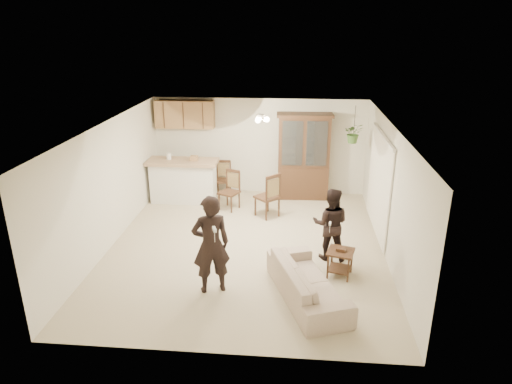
# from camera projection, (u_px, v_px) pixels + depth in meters

# --- Properties ---
(floor) EXTENTS (6.50, 6.50, 0.00)m
(floor) POSITION_uv_depth(u_px,v_px,m) (246.00, 246.00, 9.34)
(floor) COLOR #C2B193
(floor) RESTS_ON ground
(ceiling) EXTENTS (5.50, 6.50, 0.02)m
(ceiling) POSITION_uv_depth(u_px,v_px,m) (245.00, 126.00, 8.47)
(ceiling) COLOR white
(ceiling) RESTS_ON wall_back
(wall_back) EXTENTS (5.50, 0.02, 2.50)m
(wall_back) POSITION_uv_depth(u_px,v_px,m) (259.00, 146.00, 11.94)
(wall_back) COLOR silver
(wall_back) RESTS_ON ground
(wall_front) EXTENTS (5.50, 0.02, 2.50)m
(wall_front) POSITION_uv_depth(u_px,v_px,m) (218.00, 275.00, 5.87)
(wall_front) COLOR silver
(wall_front) RESTS_ON ground
(wall_left) EXTENTS (0.02, 6.50, 2.50)m
(wall_left) POSITION_uv_depth(u_px,v_px,m) (110.00, 185.00, 9.13)
(wall_left) COLOR silver
(wall_left) RESTS_ON ground
(wall_right) EXTENTS (0.02, 6.50, 2.50)m
(wall_right) POSITION_uv_depth(u_px,v_px,m) (389.00, 193.00, 8.68)
(wall_right) COLOR silver
(wall_right) RESTS_ON ground
(breakfast_bar) EXTENTS (1.60, 0.55, 1.00)m
(breakfast_bar) POSITION_uv_depth(u_px,v_px,m) (184.00, 183.00, 11.51)
(breakfast_bar) COLOR white
(breakfast_bar) RESTS_ON floor
(bar_top) EXTENTS (1.75, 0.70, 0.08)m
(bar_top) POSITION_uv_depth(u_px,v_px,m) (182.00, 162.00, 11.32)
(bar_top) COLOR tan
(bar_top) RESTS_ON breakfast_bar
(upper_cabinets) EXTENTS (1.50, 0.34, 0.70)m
(upper_cabinets) POSITION_uv_depth(u_px,v_px,m) (185.00, 114.00, 11.63)
(upper_cabinets) COLOR brown
(upper_cabinets) RESTS_ON wall_back
(vertical_blinds) EXTENTS (0.06, 2.30, 2.10)m
(vertical_blinds) POSITION_uv_depth(u_px,v_px,m) (379.00, 185.00, 9.57)
(vertical_blinds) COLOR white
(vertical_blinds) RESTS_ON wall_right
(ceiling_fixture) EXTENTS (0.36, 0.36, 0.20)m
(ceiling_fixture) POSITION_uv_depth(u_px,v_px,m) (261.00, 118.00, 9.60)
(ceiling_fixture) COLOR #FFE3BF
(ceiling_fixture) RESTS_ON ceiling
(hanging_plant) EXTENTS (0.43, 0.37, 0.48)m
(hanging_plant) POSITION_uv_depth(u_px,v_px,m) (354.00, 133.00, 10.74)
(hanging_plant) COLOR #395E25
(hanging_plant) RESTS_ON ceiling
(plant_cord) EXTENTS (0.01, 0.01, 0.65)m
(plant_cord) POSITION_uv_depth(u_px,v_px,m) (355.00, 119.00, 10.63)
(plant_cord) COLOR black
(plant_cord) RESTS_ON ceiling
(sofa) EXTENTS (1.33, 2.01, 0.73)m
(sofa) POSITION_uv_depth(u_px,v_px,m) (308.00, 278.00, 7.47)
(sofa) COLOR beige
(sofa) RESTS_ON floor
(adult) EXTENTS (0.77, 0.63, 1.80)m
(adult) POSITION_uv_depth(u_px,v_px,m) (211.00, 243.00, 7.50)
(adult) COLOR black
(adult) RESTS_ON floor
(child) EXTENTS (0.71, 0.58, 1.35)m
(child) POSITION_uv_depth(u_px,v_px,m) (330.00, 226.00, 8.65)
(child) COLOR black
(child) RESTS_ON floor
(china_hutch) EXTENTS (1.41, 0.59, 2.19)m
(china_hutch) POSITION_uv_depth(u_px,v_px,m) (303.00, 157.00, 11.59)
(china_hutch) COLOR #341D13
(china_hutch) RESTS_ON floor
(side_table) EXTENTS (0.55, 0.55, 0.55)m
(side_table) POSITION_uv_depth(u_px,v_px,m) (340.00, 263.00, 8.17)
(side_table) COLOR #341D13
(side_table) RESTS_ON floor
(chair_bar) EXTENTS (0.41, 0.41, 0.91)m
(chair_bar) POSITION_uv_depth(u_px,v_px,m) (223.00, 186.00, 12.02)
(chair_bar) COLOR #341D13
(chair_bar) RESTS_ON floor
(chair_hutch_left) EXTENTS (0.57, 0.57, 0.97)m
(chair_hutch_left) POSITION_uv_depth(u_px,v_px,m) (229.00, 199.00, 11.10)
(chair_hutch_left) COLOR #341D13
(chair_hutch_left) RESTS_ON floor
(chair_hutch_right) EXTENTS (0.67, 0.67, 1.07)m
(chair_hutch_right) POSITION_uv_depth(u_px,v_px,m) (267.00, 204.00, 10.69)
(chair_hutch_right) COLOR #341D13
(chair_hutch_right) RESTS_ON floor
(controller_adult) EXTENTS (0.10, 0.16, 0.05)m
(controller_adult) POSITION_uv_depth(u_px,v_px,m) (214.00, 229.00, 6.99)
(controller_adult) COLOR white
(controller_adult) RESTS_ON adult
(controller_child) EXTENTS (0.05, 0.13, 0.04)m
(controller_child) POSITION_uv_depth(u_px,v_px,m) (330.00, 223.00, 8.28)
(controller_child) COLOR white
(controller_child) RESTS_ON child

